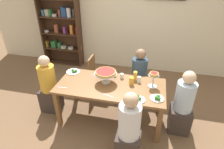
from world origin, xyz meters
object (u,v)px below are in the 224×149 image
at_px(beer_glass_amber_short, 135,76).
at_px(diner_far_right, 139,79).
at_px(salad_plate_near_diner, 157,98).
at_px(deep_dish_pizza_stand, 106,73).
at_px(water_glass_clear_spare, 122,76).
at_px(cutlery_fork_far, 62,87).
at_px(diner_head_east, 182,107).
at_px(diner_near_right, 129,132).
at_px(chair_far_left, 97,74).
at_px(personal_pizza_stand, 154,77).
at_px(water_glass_clear_far, 114,73).
at_px(bookshelf, 61,25).
at_px(beer_glass_amber_tall, 131,81).
at_px(cutlery_fork_near, 96,75).
at_px(water_glass_clear_near, 139,79).
at_px(cutlery_knife_near, 109,96).
at_px(salad_plate_far_diner, 73,71).
at_px(dining_table, 111,89).
at_px(salad_plate_spare, 139,99).
at_px(diner_head_west, 49,88).

bearing_deg(beer_glass_amber_short, diner_far_right, 85.09).
relative_size(diner_far_right, salad_plate_near_diner, 5.31).
distance_m(deep_dish_pizza_stand, water_glass_clear_spare, 0.35).
bearing_deg(cutlery_fork_far, water_glass_clear_spare, 27.88).
bearing_deg(diner_head_east, beer_glass_amber_short, -17.44).
distance_m(diner_near_right, chair_far_left, 1.73).
xyz_separation_m(chair_far_left, personal_pizza_stand, (1.17, -0.63, 0.44)).
distance_m(diner_near_right, water_glass_clear_far, 1.18).
bearing_deg(diner_near_right, bookshelf, 40.05).
bearing_deg(beer_glass_amber_tall, cutlery_fork_near, 167.18).
relative_size(personal_pizza_stand, cutlery_fork_far, 1.46).
distance_m(bookshelf, water_glass_clear_near, 2.97).
relative_size(personal_pizza_stand, cutlery_knife_near, 1.46).
height_order(salad_plate_far_diner, beer_glass_amber_short, beer_glass_amber_short).
distance_m(water_glass_clear_near, cutlery_fork_far, 1.30).
distance_m(chair_far_left, deep_dish_pizza_stand, 0.89).
relative_size(salad_plate_far_diner, cutlery_fork_near, 1.44).
bearing_deg(bookshelf, dining_table, -47.10).
height_order(salad_plate_far_diner, salad_plate_spare, salad_plate_far_diner).
bearing_deg(diner_head_east, beer_glass_amber_tall, -6.51).
relative_size(deep_dish_pizza_stand, water_glass_clear_near, 3.55).
bearing_deg(beer_glass_amber_short, salad_plate_far_diner, 179.76).
height_order(salad_plate_spare, water_glass_clear_spare, water_glass_clear_spare).
distance_m(diner_far_right, beer_glass_amber_short, 0.55).
bearing_deg(cutlery_knife_near, dining_table, 113.48).
bearing_deg(personal_pizza_stand, chair_far_left, 151.85).
bearing_deg(diner_near_right, water_glass_clear_spare, 16.28).
relative_size(beer_glass_amber_short, cutlery_fork_far, 0.89).
bearing_deg(beer_glass_amber_tall, diner_head_east, -6.51).
relative_size(diner_near_right, water_glass_clear_far, 11.29).
xyz_separation_m(diner_far_right, cutlery_knife_near, (-0.38, -1.01, 0.25)).
bearing_deg(diner_head_west, diner_near_right, -24.39).
relative_size(diner_head_west, personal_pizza_stand, 4.39).
relative_size(diner_far_right, chair_far_left, 1.32).
bearing_deg(diner_head_east, deep_dish_pizza_stand, -2.66).
distance_m(diner_head_east, diner_far_right, 1.05).
height_order(diner_head_east, deep_dish_pizza_stand, diner_head_east).
xyz_separation_m(dining_table, water_glass_clear_near, (0.45, 0.20, 0.14)).
height_order(chair_far_left, beer_glass_amber_short, beer_glass_amber_short).
xyz_separation_m(salad_plate_spare, cutlery_fork_near, (-0.84, 0.56, -0.02)).
height_order(salad_plate_near_diner, cutlery_fork_near, salad_plate_near_diner).
bearing_deg(diner_head_east, salad_plate_far_diner, -7.54).
distance_m(bookshelf, personal_pizza_stand, 3.20).
bearing_deg(salad_plate_near_diner, cutlery_fork_far, -178.50).
relative_size(cutlery_fork_near, cutlery_fork_far, 1.00).
height_order(deep_dish_pizza_stand, personal_pizza_stand, personal_pizza_stand).
bearing_deg(diner_far_right, water_glass_clear_near, 4.34).
relative_size(deep_dish_pizza_stand, salad_plate_near_diner, 1.76).
xyz_separation_m(diner_head_east, salad_plate_near_diner, (-0.43, -0.22, 0.27)).
distance_m(beer_glass_amber_tall, cutlery_fork_near, 0.69).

